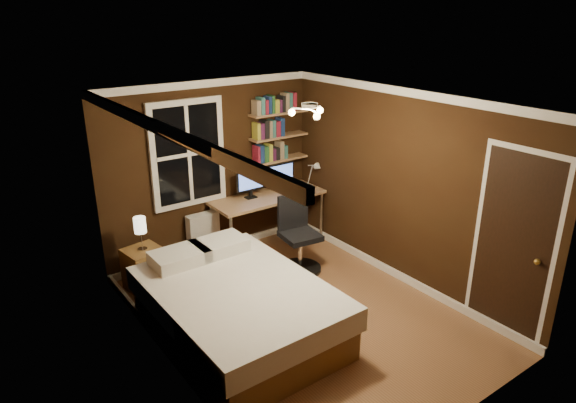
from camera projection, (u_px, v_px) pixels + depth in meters
floor at (301, 314)px, 6.03m from camera, size 4.20×4.20×0.00m
wall_back at (211, 170)px, 7.18m from camera, size 3.20×0.04×2.50m
wall_left at (164, 256)px, 4.71m from camera, size 0.04×4.20×2.50m
wall_right at (403, 188)px, 6.47m from camera, size 0.04×4.20×2.50m
ceiling at (303, 101)px, 5.15m from camera, size 3.20×4.20×0.02m
window at (188, 154)px, 6.85m from camera, size 1.06×0.06×1.46m
door at (512, 248)px, 5.37m from camera, size 0.03×0.82×2.05m
door_knob at (537, 262)px, 5.13m from camera, size 0.06×0.06×0.06m
ceiling_fixture at (310, 113)px, 5.11m from camera, size 0.44×0.44×0.18m
bookshelf_lower at (279, 159)px, 7.68m from camera, size 0.92×0.22×0.03m
books_row_lower at (279, 151)px, 7.63m from camera, size 0.48×0.16×0.23m
bookshelf_middle at (279, 136)px, 7.56m from camera, size 0.92×0.22×0.03m
books_row_middle at (279, 128)px, 7.51m from camera, size 0.42×0.16×0.23m
bookshelf_upper at (279, 113)px, 7.43m from camera, size 0.92×0.22×0.03m
books_row_upper at (279, 104)px, 7.39m from camera, size 0.66×0.16×0.23m
bed at (237, 308)px, 5.57m from camera, size 1.64×2.27×0.76m
nightstand at (145, 269)px, 6.51m from camera, size 0.50×0.50×0.55m
bedside_lamp at (141, 234)px, 6.33m from camera, size 0.15×0.15×0.44m
radiator at (204, 236)px, 7.28m from camera, size 0.45×0.16×0.68m
desk at (268, 200)px, 7.50m from camera, size 1.70×0.64×0.81m
monitor_left at (250, 184)px, 7.33m from camera, size 0.44×0.12×0.42m
monitor_right at (281, 177)px, 7.63m from camera, size 0.44×0.12×0.42m
desk_lamp at (313, 174)px, 7.73m from camera, size 0.14×0.32×0.44m
office_chair at (298, 242)px, 6.95m from camera, size 0.58×0.58×1.05m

